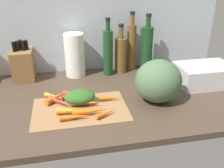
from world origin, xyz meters
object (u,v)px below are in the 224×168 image
object	(u,v)px
carrot_0	(74,111)
carrot_5	(86,103)
carrot_9	(57,96)
carrot_4	(75,117)
cutting_board	(80,109)
knife_block	(23,64)
carrot_11	(54,97)
bottle_2	(131,46)
paper_towel_roll	(75,55)
bottle_0	(108,52)
bottle_1	(121,54)
carrot_6	(106,113)
carrot_1	(74,94)
winter_squash	(158,81)
carrot_10	(59,101)
carrot_7	(111,98)
bottle_3	(147,48)
carrot_8	(92,111)
dish_rack	(204,75)
carrot_2	(71,95)
carrot_3	(82,103)

from	to	relation	value
carrot_0	carrot_5	bearing A→B (deg)	45.10
carrot_9	carrot_4	bearing A→B (deg)	-69.21
cutting_board	knife_block	size ratio (longest dim) A/B	1.90
carrot_0	carrot_11	bearing A→B (deg)	119.01
carrot_9	bottle_2	size ratio (longest dim) A/B	0.40
paper_towel_roll	carrot_9	bearing A→B (deg)	-110.01
carrot_9	bottle_0	xyz separation A→B (cm)	(30.51, 27.68, 11.89)
carrot_4	bottle_1	xyz separation A→B (cm)	(31.43, 49.53, 9.45)
carrot_5	carrot_6	xyz separation A→B (cm)	(7.94, -9.93, -0.61)
bottle_1	bottle_2	size ratio (longest dim) A/B	0.83
carrot_1	winter_squash	xyz separation A→B (cm)	(39.77, -10.71, 8.16)
paper_towel_roll	bottle_2	world-z (taller)	bottle_2
carrot_5	carrot_10	xyz separation A→B (cm)	(-12.47, 4.31, -0.38)
bottle_0	carrot_4	bearing A→B (deg)	-116.11
carrot_7	knife_block	xyz separation A→B (cm)	(-43.88, 37.27, 6.98)
carrot_1	knife_block	xyz separation A→B (cm)	(-26.57, 29.93, 6.72)
carrot_7	carrot_6	bearing A→B (deg)	-108.93
carrot_7	bottle_3	world-z (taller)	bottle_3
carrot_10	carrot_0	bearing A→B (deg)	-57.63
carrot_10	bottle_1	size ratio (longest dim) A/B	0.40
carrot_7	carrot_11	world-z (taller)	same
carrot_7	paper_towel_roll	bearing A→B (deg)	111.50
carrot_11	knife_block	world-z (taller)	knife_block
carrot_11	winter_squash	bearing A→B (deg)	-11.28
cutting_board	paper_towel_roll	xyz separation A→B (cm)	(0.91, 41.28, 12.31)
carrot_1	bottle_0	xyz separation A→B (cm)	(22.36, 26.24, 11.96)
carrot_10	winter_squash	size ratio (longest dim) A/B	0.53
carrot_0	carrot_9	world-z (taller)	carrot_0
cutting_board	bottle_0	xyz separation A→B (cm)	(20.31, 38.47, 13.84)
carrot_8	knife_block	bearing A→B (deg)	124.42
carrot_8	winter_squash	xyz separation A→B (cm)	(33.22, 7.69, 7.91)
dish_rack	carrot_2	bearing A→B (deg)	-177.94
carrot_6	bottle_3	xyz separation A→B (cm)	(34.32, 49.18, 12.59)
bottle_1	bottle_3	distance (cm)	16.73
carrot_0	paper_towel_roll	bearing A→B (deg)	84.92
carrot_0	bottle_3	distance (cm)	67.21
carrot_0	bottle_1	distance (cm)	55.90
carrot_7	carrot_11	distance (cm)	27.86
dish_rack	carrot_9	bearing A→B (deg)	-177.63
cutting_board	bottle_0	bearing A→B (deg)	62.16
carrot_4	bottle_1	distance (cm)	59.42
bottle_1	cutting_board	bearing A→B (deg)	-125.04
carrot_3	paper_towel_roll	world-z (taller)	paper_towel_roll
carrot_0	bottle_1	world-z (taller)	bottle_1
carrot_4	carrot_8	distance (cm)	7.75
carrot_4	carrot_10	size ratio (longest dim) A/B	1.14
carrot_3	bottle_1	world-z (taller)	bottle_1
carrot_2	carrot_4	distance (cm)	20.17
carrot_8	carrot_11	size ratio (longest dim) A/B	1.59
carrot_0	bottle_0	xyz separation A→B (cm)	(23.46, 42.73, 11.81)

